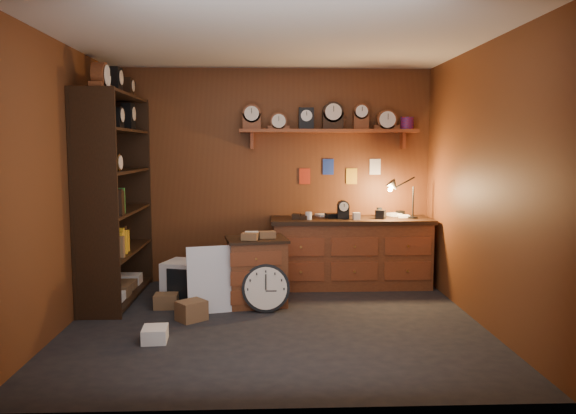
% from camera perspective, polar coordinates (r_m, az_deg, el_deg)
% --- Properties ---
extents(floor, '(4.00, 4.00, 0.00)m').
position_cam_1_polar(floor, '(5.60, -1.35, -11.75)').
color(floor, black).
rests_on(floor, ground).
extents(room_shell, '(4.02, 3.62, 2.71)m').
position_cam_1_polar(room_shell, '(5.44, -0.94, 6.14)').
color(room_shell, brown).
rests_on(room_shell, ground).
extents(shelving_unit, '(0.47, 1.60, 2.58)m').
position_cam_1_polar(shelving_unit, '(6.55, -17.40, 1.76)').
color(shelving_unit, black).
rests_on(shelving_unit, ground).
extents(workbench, '(1.97, 0.66, 1.36)m').
position_cam_1_polar(workbench, '(7.00, 6.39, -4.20)').
color(workbench, brown).
rests_on(workbench, ground).
extents(low_cabinet, '(0.72, 0.64, 0.82)m').
position_cam_1_polar(low_cabinet, '(6.17, -3.21, -6.23)').
color(low_cabinet, brown).
rests_on(low_cabinet, ground).
extents(big_round_clock, '(0.50, 0.17, 0.50)m').
position_cam_1_polar(big_round_clock, '(5.94, -2.26, -8.24)').
color(big_round_clock, black).
rests_on(big_round_clock, ground).
extents(white_panel, '(0.55, 0.27, 0.70)m').
position_cam_1_polar(white_panel, '(6.04, -7.60, -10.47)').
color(white_panel, silver).
rests_on(white_panel, ground).
extents(mini_fridge, '(0.53, 0.55, 0.44)m').
position_cam_1_polar(mini_fridge, '(6.47, -10.40, -7.37)').
color(mini_fridge, silver).
rests_on(mini_fridge, ground).
extents(floor_box_a, '(0.25, 0.22, 0.15)m').
position_cam_1_polar(floor_box_a, '(6.24, -12.26, -9.30)').
color(floor_box_a, brown).
rests_on(floor_box_a, ground).
extents(floor_box_b, '(0.23, 0.27, 0.13)m').
position_cam_1_polar(floor_box_b, '(5.23, -13.36, -12.47)').
color(floor_box_b, white).
rests_on(floor_box_b, ground).
extents(floor_box_c, '(0.34, 0.33, 0.20)m').
position_cam_1_polar(floor_box_c, '(5.75, -9.78, -10.33)').
color(floor_box_c, brown).
rests_on(floor_box_c, ground).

